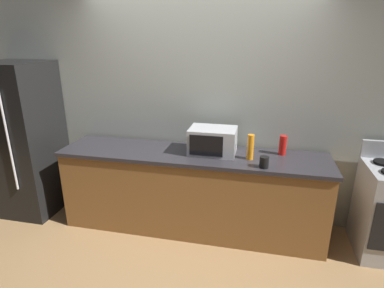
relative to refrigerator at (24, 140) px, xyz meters
name	(u,v)px	position (x,y,z in m)	size (l,w,h in m)	color
ground_plane	(184,248)	(2.05, -0.40, -0.90)	(8.00, 8.00, 0.00)	#A87F51
back_wall	(200,103)	(2.05, 0.41, 0.45)	(6.40, 0.10, 2.70)	#9EA399
counter_run	(192,191)	(2.05, 0.00, -0.45)	(2.84, 0.64, 0.90)	brown
refrigerator	(24,140)	(0.00, 0.00, 0.00)	(0.72, 0.73, 1.80)	black
microwave	(213,141)	(2.26, 0.05, 0.13)	(0.48, 0.35, 0.27)	#B7BABF
bottle_hot_sauce	(283,145)	(2.97, 0.16, 0.10)	(0.08, 0.08, 0.20)	red
bottle_dish_soap	(250,147)	(2.65, -0.04, 0.13)	(0.07, 0.07, 0.26)	orange
mug_black	(264,162)	(2.79, -0.23, 0.05)	(0.09, 0.09, 0.11)	black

